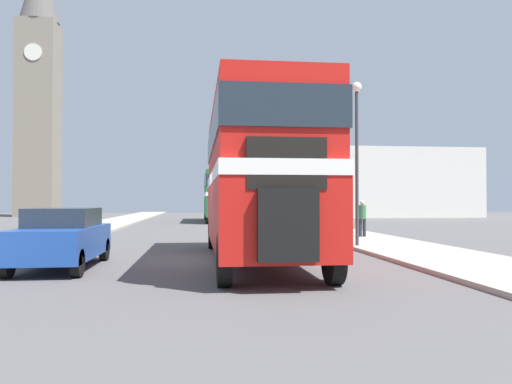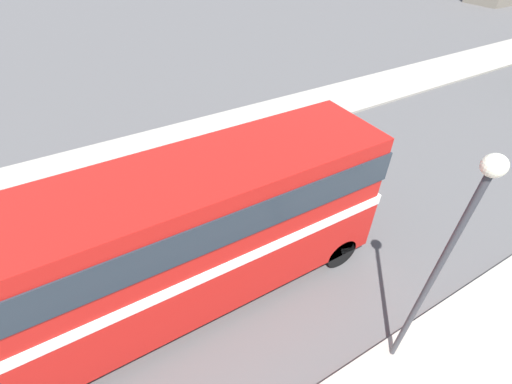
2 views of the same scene
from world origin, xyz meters
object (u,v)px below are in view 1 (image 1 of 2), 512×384
car_parked_near (62,237)px  street_lamp (357,138)px  bus_distant (220,192)px  church_tower (39,79)px  double_decker_bus (256,170)px  pedestrian_walking (362,216)px

car_parked_near → street_lamp: 10.47m
bus_distant → car_parked_near: bus_distant is taller
car_parked_near → church_tower: size_ratio=0.14×
double_decker_bus → pedestrian_walking: (5.65, 7.55, -1.53)m
bus_distant → church_tower: size_ratio=0.37×
bus_distant → car_parked_near: bearing=-100.3°
pedestrian_walking → street_lamp: bearing=-111.0°
bus_distant → double_decker_bus: bearing=-90.3°
car_parked_near → church_tower: (-14.23, 44.54, 14.50)m
pedestrian_walking → street_lamp: 5.39m
bus_distant → church_tower: church_tower is taller
double_decker_bus → street_lamp: size_ratio=1.73×
pedestrian_walking → street_lamp: street_lamp is taller
car_parked_near → church_tower: 48.96m
car_parked_near → pedestrian_walking: (10.70, 8.39, 0.25)m
car_parked_near → church_tower: church_tower is taller
bus_distant → church_tower: (-19.43, 15.87, 12.86)m
bus_distant → car_parked_near: size_ratio=2.73×
double_decker_bus → car_parked_near: double_decker_bus is taller
car_parked_near → church_tower: bearing=107.7°
bus_distant → church_tower: bearing=140.8°
street_lamp → double_decker_bus: bearing=-140.5°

